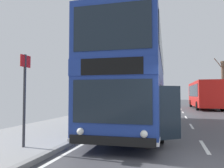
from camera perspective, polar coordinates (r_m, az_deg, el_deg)
The scene contains 4 objects.
double_decker_bus_main at distance 11.47m, azimuth 6.49°, elevation 0.57°, with size 3.42×11.28×4.49m.
background_bus_far_lane at distance 29.00m, azimuth 22.58°, elevation -2.42°, with size 2.86×10.73×3.18m.
bus_stop_sign_near at distance 7.14m, azimuth -21.54°, elevation -1.42°, with size 0.08×0.44×2.76m.
bare_tree_far_01 at distance 31.18m, azimuth 26.73°, elevation 0.34°, with size 2.33×2.73×6.27m.
Camera 1 is at (-1.00, -5.20, 1.69)m, focal length 35.56 mm.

